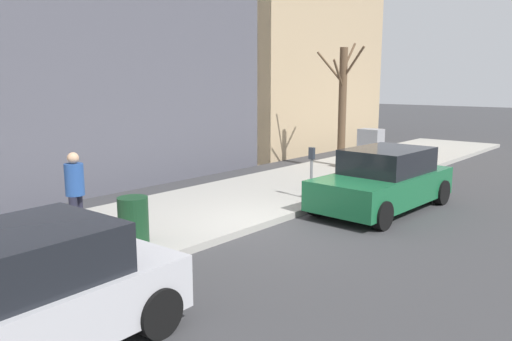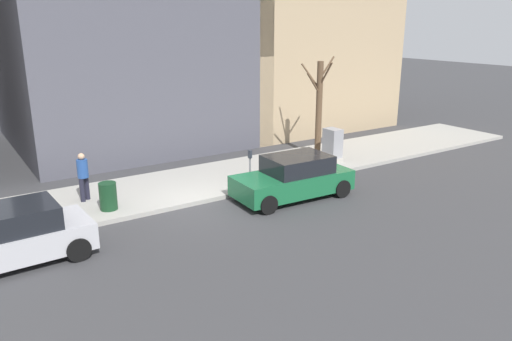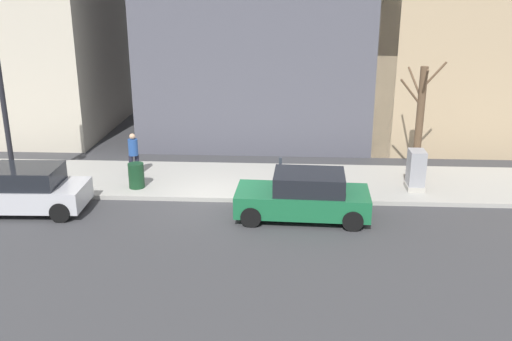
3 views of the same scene
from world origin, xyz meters
TOP-DOWN VIEW (x-y plane):
  - ground_plane at (0.00, 0.00)m, footprint 120.00×120.00m
  - sidewalk at (2.00, 0.00)m, footprint 4.00×36.00m
  - parked_car_green at (-1.17, -3.13)m, footprint 2.06×4.27m
  - parked_car_silver at (-1.15, 6.03)m, footprint 2.06×4.26m
  - parking_meter at (0.45, -2.35)m, footprint 0.14×0.10m
  - utility_box at (1.30, -7.13)m, footprint 0.83×0.61m
  - bare_tree at (2.60, -7.39)m, footprint 1.72×1.63m
  - trash_bin at (0.90, 2.81)m, footprint 0.56×0.56m
  - pedestrian_near_meter at (2.17, 3.22)m, footprint 0.36×0.36m

SIDE VIEW (x-z plane):
  - ground_plane at x=0.00m, z-range 0.00..0.00m
  - sidewalk at x=2.00m, z-range 0.00..0.15m
  - trash_bin at x=0.90m, z-range 0.15..1.05m
  - parked_car_green at x=-1.17m, z-range -0.02..1.50m
  - parked_car_silver at x=-1.15m, z-range -0.02..1.50m
  - utility_box at x=1.30m, z-range 0.13..1.56m
  - parking_meter at x=0.45m, z-range 0.30..1.65m
  - pedestrian_near_meter at x=2.17m, z-range 0.26..1.92m
  - bare_tree at x=2.60m, z-range 0.19..4.55m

